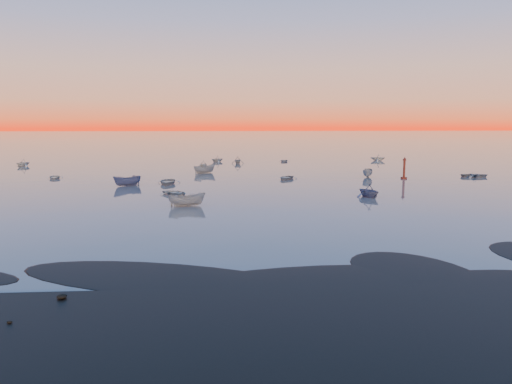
{
  "coord_description": "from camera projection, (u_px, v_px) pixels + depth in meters",
  "views": [
    {
      "loc": [
        -5.39,
        -29.36,
        9.16
      ],
      "look_at": [
        -1.46,
        28.0,
        0.86
      ],
      "focal_mm": 35.0,
      "sensor_mm": 36.0,
      "label": 1
    }
  ],
  "objects": [
    {
      "name": "boat_near_left",
      "position": [
        175.0,
        195.0,
        61.69
      ],
      "size": [
        3.63,
        3.75,
        0.92
      ],
      "primitive_type": "imported",
      "rotation": [
        0.0,
        0.0,
        0.82
      ],
      "color": "beige",
      "rests_on": "ground"
    },
    {
      "name": "ground",
      "position": [
        243.0,
        156.0,
        129.4
      ],
      "size": [
        600.0,
        600.0,
        0.0
      ],
      "primitive_type": "plane",
      "color": "#6F645D",
      "rests_on": "ground"
    },
    {
      "name": "boat_near_center",
      "position": [
        187.0,
        206.0,
        53.74
      ],
      "size": [
        2.15,
        4.18,
        1.39
      ],
      "primitive_type": "imported",
      "rotation": [
        0.0,
        0.0,
        1.69
      ],
      "color": "gray",
      "rests_on": "ground"
    },
    {
      "name": "channel_marker",
      "position": [
        404.0,
        170.0,
        78.62
      ],
      "size": [
        1.0,
        1.0,
        3.56
      ],
      "color": "#4E1810",
      "rests_on": "ground"
    },
    {
      "name": "boat_near_right",
      "position": [
        369.0,
        197.0,
        60.16
      ],
      "size": [
        3.9,
        2.96,
        1.25
      ],
      "primitive_type": "imported",
      "rotation": [
        0.0,
        0.0,
        3.58
      ],
      "color": "#3D4975",
      "rests_on": "ground"
    },
    {
      "name": "moored_fleet",
      "position": [
        254.0,
        176.0,
        82.99
      ],
      "size": [
        124.0,
        58.0,
        1.2
      ],
      "primitive_type": null,
      "color": "beige",
      "rests_on": "ground"
    },
    {
      "name": "mud_lobes",
      "position": [
        314.0,
        275.0,
        29.67
      ],
      "size": [
        140.0,
        6.0,
        0.07
      ],
      "primitive_type": null,
      "color": "black",
      "rests_on": "ground"
    }
  ]
}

